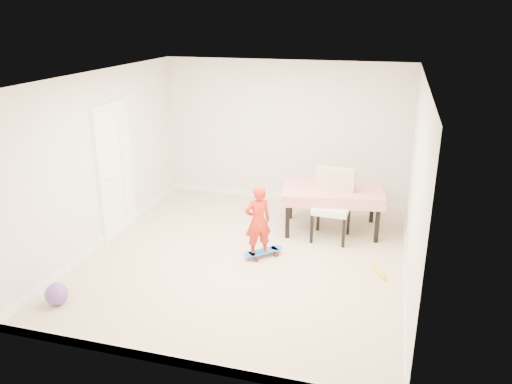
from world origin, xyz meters
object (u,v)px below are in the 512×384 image
(dining_chair, at_px, (332,206))
(child, at_px, (258,223))
(skateboard, at_px, (263,254))
(dining_table, at_px, (332,209))
(balloon, at_px, (57,294))

(dining_chair, distance_m, child, 1.31)
(dining_chair, relative_size, skateboard, 1.80)
(dining_chair, distance_m, skateboard, 1.33)
(dining_chair, xyz_separation_m, skateboard, (-0.86, -0.89, -0.50))
(dining_table, xyz_separation_m, balloon, (-2.93, -3.14, -0.23))
(balloon, bearing_deg, skateboard, 42.08)
(dining_table, bearing_deg, balloon, -141.58)
(dining_chair, bearing_deg, skateboard, -131.04)
(dining_chair, relative_size, child, 1.03)
(dining_table, relative_size, dining_chair, 1.43)
(dining_chair, bearing_deg, balloon, -133.75)
(dining_table, relative_size, skateboard, 2.57)
(dining_table, bearing_deg, dining_chair, -92.67)
(dining_table, distance_m, skateboard, 1.52)
(dining_table, xyz_separation_m, dining_chair, (0.04, -0.35, 0.18))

